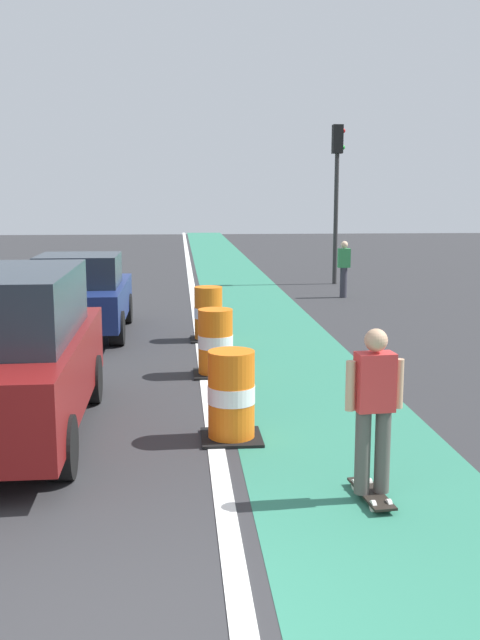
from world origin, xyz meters
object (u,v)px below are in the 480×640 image
object	(u,v)px
parked_suv_nearest	(6,354)
parked_sedan_second	(81,295)
traffic_barrel_mid	(216,343)
traffic_barrel_front	(231,397)
pedestrian_crossing	(344,267)
skateboarder_on_lane	(374,409)
traffic_barrel_back	(208,314)
traffic_light_corner	(337,176)

from	to	relation	value
parked_suv_nearest	parked_sedan_second	distance (m)	6.66
traffic_barrel_mid	traffic_barrel_front	bearing A→B (deg)	-89.49
parked_suv_nearest	traffic_barrel_mid	distance (m)	3.96
pedestrian_crossing	parked_suv_nearest	bearing A→B (deg)	-119.91
skateboarder_on_lane	traffic_barrel_mid	bearing A→B (deg)	103.75
traffic_barrel_back	pedestrian_crossing	size ratio (longest dim) A/B	0.68
skateboarder_on_lane	pedestrian_crossing	size ratio (longest dim) A/B	1.05
traffic_barrel_back	pedestrian_crossing	distance (m)	7.21
skateboarder_on_lane	traffic_light_corner	distance (m)	17.67
parked_sedan_second	traffic_barrel_back	bearing A→B (deg)	-17.80
traffic_barrel_mid	traffic_light_corner	bearing A→B (deg)	69.38
skateboarder_on_lane	traffic_barrel_back	size ratio (longest dim) A/B	1.55
parked_suv_nearest	traffic_light_corner	size ratio (longest dim) A/B	0.91
parked_sedan_second	traffic_barrel_back	distance (m)	2.78
traffic_barrel_front	traffic_barrel_mid	bearing A→B (deg)	90.51
skateboarder_on_lane	parked_sedan_second	xyz separation A→B (m)	(-3.88, 8.87, -0.08)
parked_sedan_second	skateboarder_on_lane	bearing A→B (deg)	-66.40
traffic_barrel_mid	skateboarder_on_lane	bearing A→B (deg)	-76.25
parked_sedan_second	traffic_barrel_front	size ratio (longest dim) A/B	3.77
skateboarder_on_lane	parked_suv_nearest	bearing A→B (deg)	150.46
skateboarder_on_lane	parked_suv_nearest	world-z (taller)	parked_suv_nearest
traffic_barrel_front	traffic_barrel_back	bearing A→B (deg)	90.24
parked_suv_nearest	traffic_barrel_back	xyz separation A→B (m)	(2.66, 5.81, -0.50)
skateboarder_on_lane	traffic_light_corner	world-z (taller)	traffic_light_corner
traffic_barrel_mid	traffic_barrel_back	xyz separation A→B (m)	(0.00, 2.92, 0.00)
skateboarder_on_lane	parked_sedan_second	distance (m)	9.68
traffic_barrel_front	traffic_barrel_back	distance (m)	6.13
skateboarder_on_lane	traffic_barrel_mid	world-z (taller)	skateboarder_on_lane
parked_suv_nearest	traffic_barrel_mid	size ratio (longest dim) A/B	4.24
skateboarder_on_lane	pedestrian_crossing	bearing A→B (deg)	78.45
parked_suv_nearest	parked_sedan_second	world-z (taller)	parked_suv_nearest
parked_suv_nearest	pedestrian_crossing	bearing A→B (deg)	60.09
parked_sedan_second	parked_suv_nearest	bearing A→B (deg)	-90.23
parked_sedan_second	traffic_barrel_mid	xyz separation A→B (m)	(2.63, -3.76, -0.30)
parked_suv_nearest	traffic_barrel_mid	xyz separation A→B (m)	(2.65, 2.90, -0.50)
parked_suv_nearest	traffic_barrel_back	world-z (taller)	parked_suv_nearest
traffic_barrel_front	parked_suv_nearest	bearing A→B (deg)	173.34
traffic_light_corner	traffic_barrel_front	bearing A→B (deg)	-106.45
parked_suv_nearest	traffic_barrel_back	bearing A→B (deg)	65.45
traffic_barrel_back	skateboarder_on_lane	bearing A→B (deg)	-81.17
traffic_barrel_front	traffic_light_corner	bearing A→B (deg)	73.55
traffic_barrel_front	traffic_light_corner	world-z (taller)	traffic_light_corner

